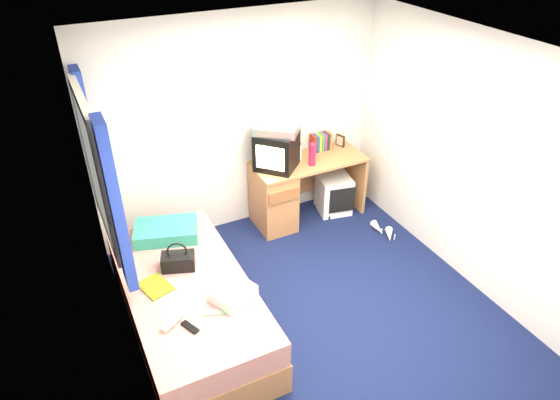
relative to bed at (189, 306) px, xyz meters
name	(u,v)px	position (x,y,z in m)	size (l,w,h in m)	color
ground	(314,310)	(1.10, -0.29, -0.27)	(3.40, 3.40, 0.00)	#0C1438
room_shell	(321,175)	(1.10, -0.29, 1.18)	(3.40, 3.40, 3.40)	white
bed	(189,306)	(0.00, 0.00, 0.00)	(1.01, 2.00, 0.54)	#B67B4C
pillow	(166,231)	(0.03, 0.71, 0.34)	(0.59, 0.37, 0.13)	#196FA3
desk	(286,191)	(1.53, 1.14, 0.14)	(1.30, 0.55, 0.75)	#B67B4C
storage_cube	(334,194)	(2.14, 1.09, -0.04)	(0.37, 0.37, 0.46)	white
crt_tv	(276,150)	(1.40, 1.14, 0.69)	(0.56, 0.57, 0.41)	black
vcr	(276,129)	(1.41, 1.15, 0.94)	(0.45, 0.32, 0.09)	#B4B4B6
book_row	(321,142)	(2.06, 1.31, 0.58)	(0.24, 0.13, 0.20)	maroon
picture_frame	(340,141)	(2.32, 1.29, 0.55)	(0.02, 0.12, 0.14)	black
pink_water_bottle	(312,155)	(1.78, 1.02, 0.60)	(0.08, 0.08, 0.24)	#CB1C40
aerosol_can	(300,152)	(1.73, 1.21, 0.57)	(0.05, 0.05, 0.17)	white
handbag	(178,261)	(0.00, 0.21, 0.35)	(0.32, 0.25, 0.27)	black
towel	(233,293)	(0.29, -0.36, 0.33)	(0.32, 0.27, 0.11)	silver
magazine	(155,286)	(-0.25, 0.06, 0.28)	(0.21, 0.28, 0.01)	#CEDB18
water_bottle	(173,320)	(-0.23, -0.41, 0.31)	(0.07, 0.07, 0.20)	silver
colour_swatch_fan	(216,312)	(0.11, -0.45, 0.28)	(0.22, 0.06, 0.01)	gold
remote_control	(190,327)	(-0.13, -0.51, 0.28)	(0.05, 0.16, 0.02)	black
window_assembly	(100,172)	(-0.45, 0.61, 1.15)	(0.11, 1.42, 1.40)	silver
white_heels	(384,232)	(2.40, 0.40, -0.23)	(0.20, 0.40, 0.09)	silver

